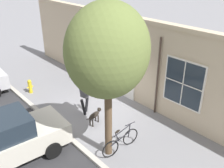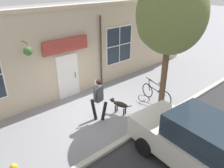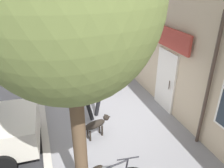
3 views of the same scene
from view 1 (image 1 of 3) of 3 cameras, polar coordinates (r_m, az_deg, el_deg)
The scene contains 8 objects.
ground_plane at distance 11.90m, azimuth -3.93°, elevation -6.46°, with size 90.00×90.00×0.00m, color gray.
storefront_facade at distance 12.38m, azimuth 4.33°, elevation 5.76°, with size 0.95×18.00×4.18m.
pedestrian_walking at distance 11.34m, azimuth -6.30°, elevation -1.92°, with size 0.69×0.55×1.80m.
dog_on_leash at distance 10.93m, azimuth -3.95°, elevation -7.08°, with size 1.06×0.43×0.64m.
street_tree_by_curb at distance 7.73m, azimuth -0.66°, elevation 6.91°, with size 2.76×2.49×5.48m.
leaning_bicycle at distance 9.53m, azimuth 2.04°, elevation -13.02°, with size 1.74×0.16×1.00m.
parked_car_mid_block at distance 9.54m, azimuth -23.71°, elevation -11.76°, with size 4.40×2.14×1.75m.
fire_hydrant at distance 14.12m, azimuth -18.24°, elevation -0.45°, with size 0.34×0.20×0.77m.
Camera 1 is at (6.05, 8.02, 6.38)m, focal length 40.00 mm.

